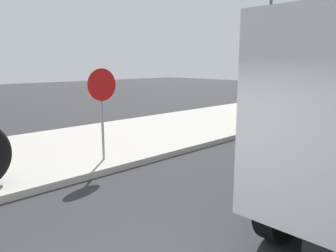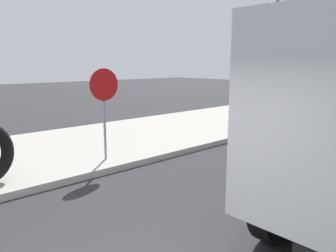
# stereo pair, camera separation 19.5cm
# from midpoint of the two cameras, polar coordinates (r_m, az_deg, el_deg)

# --- Properties ---
(stop_sign) EXTENTS (0.76, 0.08, 2.20)m
(stop_sign) POSITION_cam_midpoint_polar(r_m,az_deg,el_deg) (7.87, -12.18, 4.95)
(stop_sign) COLOR gray
(stop_sign) RESTS_ON sidewalk_curb
(street_light_pole) EXTENTS (0.12, 0.12, 5.13)m
(street_light_pole) POSITION_cam_midpoint_polar(r_m,az_deg,el_deg) (14.19, 16.71, 11.50)
(street_light_pole) COLOR #595B5E
(street_light_pole) RESTS_ON sidewalk_curb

